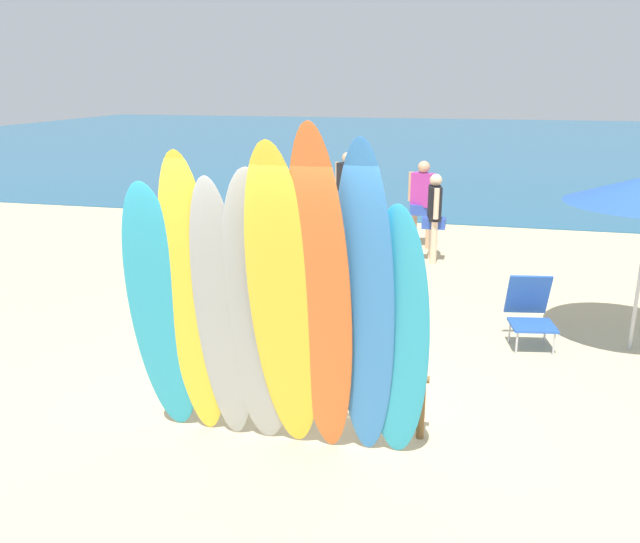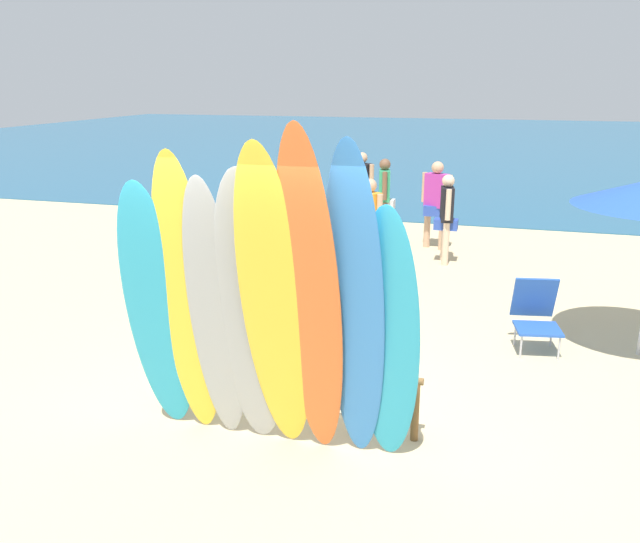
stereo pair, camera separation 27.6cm
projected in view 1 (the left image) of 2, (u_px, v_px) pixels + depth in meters
The scene contains 17 objects.
ground at pixel (422, 187), 19.07m from camera, with size 60.00×60.00×0.00m, color #D3BC8C.
ocean_water at pixel (447, 141), 33.05m from camera, with size 60.00×40.00×0.02m, color #235B7F.
surfboard_rack at pixel (293, 376), 5.88m from camera, with size 2.45×0.07×0.60m.
surfboard_teal_0 at pixel (161, 314), 5.44m from camera, with size 0.57×0.07×2.36m, color #289EC6.
surfboard_yellow_1 at pixel (193, 303), 5.33m from camera, with size 0.49×0.06×2.60m, color yellow.
surfboard_grey_2 at pixel (222, 317), 5.29m from camera, with size 0.46×0.07×2.42m, color #999EA3.
surfboard_grey_3 at pixel (258, 316), 5.20m from camera, with size 0.57×0.06×2.50m, color #999EA3.
surfboard_yellow_4 at pixel (284, 311), 5.00m from camera, with size 0.55×0.07×2.76m, color yellow.
surfboard_orange_5 at pixel (321, 306), 4.90m from camera, with size 0.47×0.07×2.89m, color orange.
surfboard_blue_6 at pixel (365, 313), 4.92m from camera, with size 0.46×0.06×2.76m, color #337AD1.
surfboard_teal_7 at pixel (397, 339), 5.03m from camera, with size 0.50×0.06×2.26m, color #289EC6.
beachgoer_by_water at pixel (359, 219), 10.42m from camera, with size 0.48×0.40×1.55m.
beachgoer_photographing at pixel (347, 185), 13.47m from camera, with size 0.55×0.38×1.62m.
beachgoer_near_rack at pixel (423, 198), 12.02m from camera, with size 0.57×0.36×1.63m.
beachgoer_strolling at pixel (370, 193), 12.70m from camera, with size 0.41×0.59×1.59m.
beachgoer_midbeach at pixel (434, 212), 11.08m from camera, with size 0.40×0.57×1.53m.
beach_chair_red at pixel (530, 309), 7.69m from camera, with size 0.60×0.73×0.83m.
Camera 1 is at (1.49, -5.16, 3.06)m, focal length 36.36 mm.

